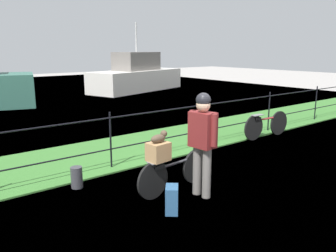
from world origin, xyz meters
The scene contains 12 objects.
ground_plane centered at (0.00, 0.00, 0.00)m, with size 60.00×60.00×0.00m, color #9E9993.
grass_strip centered at (0.00, 3.06, 0.01)m, with size 27.00×2.40×0.03m, color #38702D.
harbor_water centered at (0.00, 11.73, 0.00)m, with size 30.00×30.00×0.00m, color #60849E.
iron_fence centered at (0.00, 2.15, 0.67)m, with size 18.04×0.04×1.14m.
bicycle_main centered at (-1.01, 0.51, 0.33)m, with size 1.61×0.23×0.61m.
wooden_crate centered at (-1.37, 0.48, 0.76)m, with size 0.33×0.27×0.29m, color #A87F51.
terrier_dog centered at (-1.34, 0.48, 0.98)m, with size 0.32×0.17×0.18m.
cyclist_person centered at (-0.80, 0.08, 1.00)m, with size 0.30×0.54×1.68m.
backpack_on_paving centered at (-1.55, -0.08, 0.20)m, with size 0.28×0.18×0.40m, color #28517A.
mooring_bollard centered at (-2.24, 1.65, 0.19)m, with size 0.20×0.20×0.37m, color #38383D.
bicycle_parked centered at (3.20, 1.75, 0.35)m, with size 1.69×0.18×0.66m.
moored_boat_near centered at (6.48, 12.93, 0.81)m, with size 6.39×3.70×3.76m.
Camera 1 is at (-4.51, -3.71, 2.34)m, focal length 37.15 mm.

